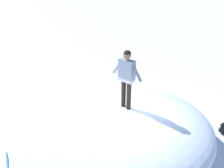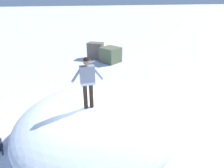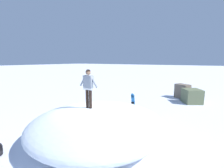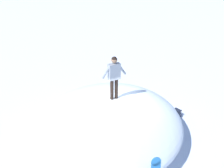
% 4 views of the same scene
% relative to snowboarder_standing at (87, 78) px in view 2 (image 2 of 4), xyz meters
% --- Properties ---
extents(ground, '(240.00, 240.00, 0.00)m').
position_rel_snowboarder_standing_xyz_m(ground, '(-0.13, 0.22, -2.63)').
color(ground, white).
extents(snow_mound, '(8.49, 8.56, 1.55)m').
position_rel_snowboarder_standing_xyz_m(snow_mound, '(0.33, 0.23, -1.85)').
color(snow_mound, white).
rests_on(snow_mound, ground).
extents(snowboarder_standing, '(1.06, 0.23, 1.78)m').
position_rel_snowboarder_standing_xyz_m(snowboarder_standing, '(0.00, 0.00, 0.00)').
color(snowboarder_standing, black).
rests_on(snowboarder_standing, snow_mound).
extents(snowboard_primary_upright, '(0.33, 0.29, 1.66)m').
position_rel_snowboarder_standing_xyz_m(snowboard_primary_upright, '(0.62, 3.52, -1.77)').
color(snowboard_primary_upright, '#2672BF').
rests_on(snowboard_primary_upright, ground).
extents(backpack_near, '(0.31, 0.61, 0.38)m').
position_rel_snowboarder_standing_xyz_m(backpack_near, '(-3.19, 0.55, -2.43)').
color(backpack_near, '#1E2333').
rests_on(backpack_near, ground).
extents(rock_outcrop, '(2.70, 3.62, 1.40)m').
position_rel_snowboarder_standing_xyz_m(rock_outcrop, '(3.05, 10.47, -2.05)').
color(rock_outcrop, '#62614E').
rests_on(rock_outcrop, ground).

